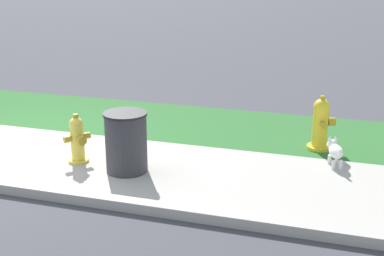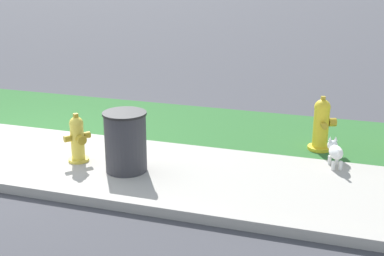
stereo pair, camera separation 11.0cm
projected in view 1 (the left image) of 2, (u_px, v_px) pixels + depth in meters
name	position (u px, v px, depth m)	size (l,w,h in m)	color
ground_plane	(7.00, 153.00, 7.57)	(120.00, 120.00, 0.00)	#424247
sidewalk_pavement	(7.00, 152.00, 7.57)	(18.00, 2.09, 0.01)	#ADA89E
grass_verge	(78.00, 113.00, 9.44)	(18.00, 2.03, 0.01)	#2D662D
fire_hydrant_near_corner	(321.00, 124.00, 7.60)	(0.38, 0.40, 0.79)	yellow
fire_hydrant_mid_block	(77.00, 140.00, 7.11)	(0.33, 0.34, 0.68)	yellow
small_white_dog	(335.00, 151.00, 7.03)	(0.26, 0.44, 0.37)	white
trash_bin	(126.00, 142.00, 6.80)	(0.56, 0.56, 0.79)	#333338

